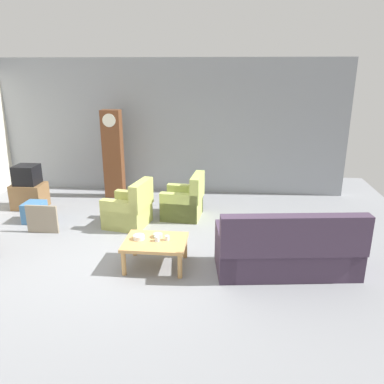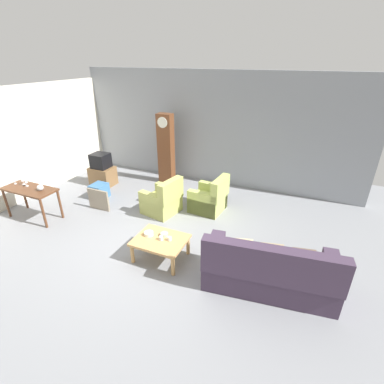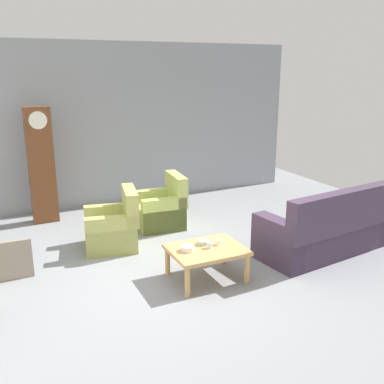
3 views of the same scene
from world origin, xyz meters
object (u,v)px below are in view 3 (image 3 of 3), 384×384
(coffee_table_wood, at_px, (207,252))
(bowl_shallow_green, at_px, (203,242))
(couch_floral, at_px, (326,230))
(grandfather_clock, at_px, (41,165))
(armchair_olive_near, at_px, (114,228))
(cup_blue_rimmed, at_px, (209,245))
(cup_white_porcelain, at_px, (218,242))
(bowl_white_stacked, at_px, (188,248))
(framed_picture_leaning, at_px, (8,261))
(armchair_olive_far, at_px, (162,210))

(coffee_table_wood, height_order, bowl_shallow_green, bowl_shallow_green)
(couch_floral, distance_m, grandfather_clock, 4.94)
(couch_floral, xyz_separation_m, armchair_olive_near, (-2.83, 1.55, -0.05))
(cup_blue_rimmed, bearing_deg, grandfather_clock, 116.67)
(armchair_olive_near, relative_size, cup_white_porcelain, 12.06)
(cup_white_porcelain, xyz_separation_m, cup_blue_rimmed, (-0.15, -0.05, 0.00))
(bowl_white_stacked, bearing_deg, cup_blue_rimmed, -8.04)
(couch_floral, xyz_separation_m, grandfather_clock, (-3.63, 3.27, 0.68))
(couch_floral, distance_m, bowl_white_stacked, 2.27)
(coffee_table_wood, relative_size, framed_picture_leaning, 1.60)
(armchair_olive_near, distance_m, bowl_shallow_green, 1.66)
(couch_floral, bearing_deg, bowl_white_stacked, 179.53)
(coffee_table_wood, bearing_deg, grandfather_clock, 116.35)
(cup_white_porcelain, bearing_deg, bowl_white_stacked, -179.03)
(framed_picture_leaning, bearing_deg, couch_floral, -13.37)
(grandfather_clock, height_order, cup_blue_rimmed, grandfather_clock)
(cup_blue_rimmed, bearing_deg, coffee_table_wood, 154.59)
(cup_white_porcelain, bearing_deg, bowl_shallow_green, 149.37)
(coffee_table_wood, distance_m, bowl_white_stacked, 0.28)
(cup_blue_rimmed, bearing_deg, framed_picture_leaning, 156.08)
(coffee_table_wood, bearing_deg, armchair_olive_near, 117.80)
(armchair_olive_near, distance_m, cup_white_porcelain, 1.83)
(framed_picture_leaning, bearing_deg, bowl_shallow_green, -21.05)
(armchair_olive_far, distance_m, cup_white_porcelain, 2.09)
(framed_picture_leaning, distance_m, cup_white_porcelain, 2.75)
(armchair_olive_near, distance_m, grandfather_clock, 2.04)
(cup_blue_rimmed, relative_size, bowl_white_stacked, 0.46)
(coffee_table_wood, bearing_deg, cup_white_porcelain, 10.84)
(couch_floral, height_order, armchair_olive_near, couch_floral)
(cup_blue_rimmed, xyz_separation_m, bowl_white_stacked, (-0.29, 0.04, -0.01))
(grandfather_clock, height_order, bowl_white_stacked, grandfather_clock)
(cup_white_porcelain, relative_size, bowl_white_stacked, 0.44)
(grandfather_clock, bearing_deg, bowl_shallow_green, -62.47)
(framed_picture_leaning, height_order, bowl_white_stacked, framed_picture_leaning)
(armchair_olive_near, distance_m, bowl_white_stacked, 1.64)
(couch_floral, bearing_deg, grandfather_clock, 138.00)
(armchair_olive_far, distance_m, grandfather_clock, 2.28)
(couch_floral, relative_size, coffee_table_wood, 2.29)
(bowl_shallow_green, bearing_deg, couch_floral, -3.52)
(armchair_olive_far, bearing_deg, cup_blue_rimmed, -94.42)
(grandfather_clock, distance_m, cup_white_porcelain, 3.76)
(bowl_white_stacked, bearing_deg, bowl_shallow_green, 20.48)
(grandfather_clock, distance_m, cup_blue_rimmed, 3.73)
(couch_floral, relative_size, cup_white_porcelain, 28.77)
(grandfather_clock, relative_size, bowl_white_stacked, 11.83)
(armchair_olive_near, bearing_deg, couch_floral, -28.72)
(armchair_olive_near, height_order, cup_white_porcelain, armchair_olive_near)
(coffee_table_wood, xyz_separation_m, bowl_shallow_green, (0.02, 0.13, 0.09))
(armchair_olive_far, relative_size, cup_white_porcelain, 12.05)
(armchair_olive_near, xyz_separation_m, cup_white_porcelain, (1.00, -1.53, 0.17))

